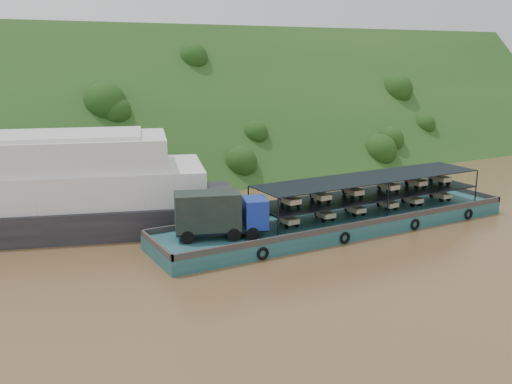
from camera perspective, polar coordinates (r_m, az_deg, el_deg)
ground at (r=52.17m, az=3.53°, el=-3.84°), size 160.00×160.00×0.00m
hillside at (r=83.83m, az=-9.86°, el=2.68°), size 140.00×39.60×39.60m
cargo_barge at (r=51.64m, az=7.04°, el=-2.67°), size 35.00×7.18×4.96m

